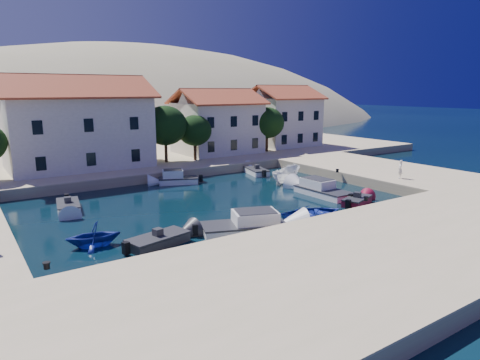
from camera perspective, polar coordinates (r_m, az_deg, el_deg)
name	(u,v)px	position (r m, az deg, el deg)	size (l,w,h in m)	color
ground	(291,236)	(27.73, 6.87, -7.46)	(400.00, 400.00, 0.00)	black
quay_south	(367,259)	(23.66, 16.59, -10.07)	(52.00, 12.00, 1.00)	#C8B589
quay_east	(374,171)	(48.80, 17.49, 1.14)	(11.00, 20.00, 1.00)	#C8B589
quay_north	(122,154)	(61.41, -15.47, 3.38)	(80.00, 36.00, 1.00)	#C8B589
hills	(95,189)	(151.74, -18.80, -1.13)	(254.00, 176.00, 99.00)	tan
building_left	(77,121)	(49.08, -20.91, 7.37)	(14.70, 9.45, 9.70)	beige
building_mid	(217,120)	(56.92, -3.07, 7.93)	(10.50, 8.40, 8.30)	beige
building_right	(283,115)	(64.68, 5.70, 8.59)	(9.45, 8.40, 8.80)	beige
trees	(177,128)	(50.29, -8.33, 6.86)	(37.30, 5.30, 6.45)	#382314
bollards	(286,200)	(31.95, 6.19, -2.67)	(29.36, 9.56, 0.30)	black
motorboat_grey_sw	(158,241)	(26.38, -10.87, -7.94)	(4.07, 2.51, 1.25)	#2D2D32
cabin_cruiser_south	(244,226)	(28.08, 0.53, -6.09)	(5.96, 4.11, 1.60)	white
rowboat_south	(313,218)	(31.76, 9.71, -5.02)	(3.34, 4.68, 0.97)	navy
motorboat_red_se	(357,201)	(36.10, 15.33, -2.73)	(3.47, 2.40, 1.25)	maroon
cabin_cruiser_east	(323,190)	(38.43, 11.03, -1.37)	(2.26, 5.45, 1.60)	white
boat_east	(286,183)	(43.41, 6.14, -0.33)	(1.73, 4.59, 1.77)	white
motorboat_white_ne	(257,171)	(47.50, 2.23, 1.15)	(2.58, 3.99, 1.25)	white
rowboat_west	(94,246)	(27.33, -18.87, -8.33)	(2.69, 3.11, 1.64)	navy
motorboat_white_west	(68,206)	(35.85, -21.93, -3.28)	(2.25, 3.92, 1.25)	white
cabin_cruiser_north	(178,179)	(43.00, -8.23, 0.14)	(4.17, 2.98, 1.60)	white
pedestrian	(400,169)	(42.86, 20.57, 1.35)	(0.63, 0.42, 1.74)	silver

